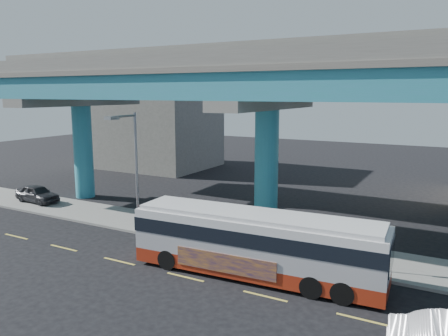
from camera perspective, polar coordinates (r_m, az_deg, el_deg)
The scene contains 9 objects.
ground at distance 21.07m, azimuth -4.62°, elevation -13.74°, with size 120.00×120.00×0.00m, color black.
sidewalk at distance 25.49m, azimuth 2.27°, elevation -9.28°, with size 70.00×4.00×0.15m, color gray.
lane_markings at distance 20.84m, azimuth -5.09°, elevation -14.00°, with size 58.00×0.12×0.01m.
viaduct at distance 27.38m, azimuth 5.84°, elevation 11.29°, with size 52.00×12.40×11.70m.
building_concrete at distance 50.64m, azimuth -8.72°, elevation 5.26°, with size 12.00×10.00×9.00m, color gray.
transit_bus at distance 20.36m, azimuth 4.18°, elevation -9.58°, with size 11.88×3.19×3.02m.
parked_car at distance 36.28m, azimuth -23.20°, elevation -3.10°, with size 3.94×1.76×1.32m, color #2C2D31.
street_lamp at distance 26.15m, azimuth -12.18°, elevation 1.71°, with size 0.50×2.36×7.13m.
stop_sign at distance 21.62m, azimuth 17.34°, elevation -8.10°, with size 0.67×0.37×2.47m.
Camera 1 is at (10.70, -16.09, 8.40)m, focal length 35.00 mm.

